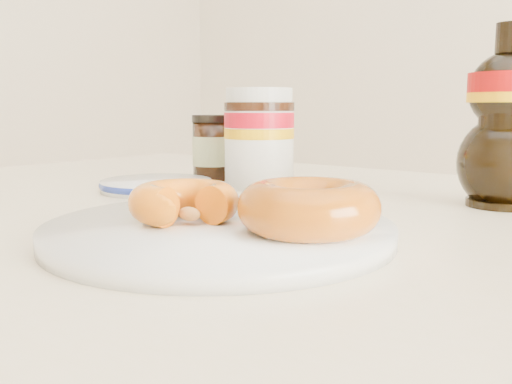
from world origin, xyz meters
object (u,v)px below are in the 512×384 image
Objects in this scene: dining_table at (302,291)px; nutella_jar at (259,134)px; donut_bitten at (184,202)px; donut_whole at (309,207)px; dark_jar at (213,148)px; syrup_bottle at (507,117)px; blue_rim_saucer at (157,185)px; plate at (219,230)px.

dining_table is 10.21× the size of nutella_jar.
nutella_jar is at bearing 109.61° from donut_bitten.
donut_whole is 1.13× the size of dark_jar.
donut_whole is 0.55× the size of syrup_bottle.
nutella_jar is (-0.16, 0.13, 0.16)m from dining_table.
dark_jar reaches higher than donut_bitten.
donut_whole is at bearing -45.40° from nutella_jar.
syrup_bottle is 0.44m from blue_rim_saucer.
blue_rim_saucer is (-0.23, 0.17, -0.02)m from donut_bitten.
syrup_bottle is (0.15, 0.18, 0.18)m from dining_table.
dark_jar is 0.66× the size of blue_rim_saucer.
syrup_bottle reaches higher than plate.
syrup_bottle is at bearing 66.19° from plate.
dark_jar reaches higher than dining_table.
plate and blue_rim_saucer have the same top height.
nutella_jar is 0.11m from dark_jar.
nutella_jar reaches higher than blue_rim_saucer.
plate is 1.97× the size of blue_rim_saucer.
blue_rim_saucer reaches higher than dining_table.
dark_jar is at bearing 99.44° from blue_rim_saucer.
donut_bitten is 0.96× the size of dark_jar.
dining_table is 6.94× the size of syrup_bottle.
dining_table is 0.26m from blue_rim_saucer.
nutella_jar is 0.16m from blue_rim_saucer.
donut_whole reaches higher than dining_table.
plate is 2.98× the size of dark_jar.
donut_whole is at bearing -54.20° from dining_table.
donut_whole is (0.08, 0.02, 0.03)m from plate.
blue_rim_saucer is at bearing 175.95° from dining_table.
donut_bitten reaches higher than blue_rim_saucer.
plate is 1.47× the size of syrup_bottle.
donut_whole is 0.37m from blue_rim_saucer.
dark_jar is at bearing 142.53° from donut_whole.
donut_bitten is at bearing -63.20° from nutella_jar.
nutella_jar reaches higher than dining_table.
plate is (0.01, -0.14, 0.09)m from dining_table.
syrup_bottle is (0.14, 0.32, 0.09)m from plate.
plate is at bearing -31.34° from blue_rim_saucer.
syrup_bottle is (0.06, 0.30, 0.07)m from donut_whole.
dining_table is at bearing -4.05° from blue_rim_saucer.
donut_whole is 0.45m from dark_jar.
dining_table is at bearing -39.09° from nutella_jar.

